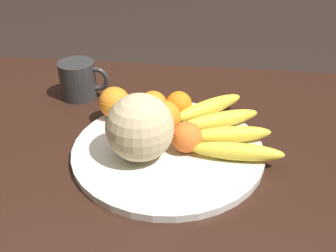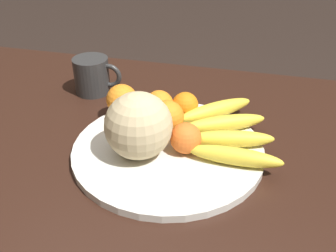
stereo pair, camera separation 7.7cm
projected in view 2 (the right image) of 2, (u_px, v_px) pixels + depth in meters
The scene contains 10 objects.
kitchen_table at pixel (133, 185), 0.86m from camera, with size 1.61×0.91×0.75m.
fruit_bowl at pixel (168, 150), 0.80m from camera, with size 0.39×0.39×0.02m.
melon at pixel (138, 126), 0.74m from camera, with size 0.13×0.13×0.13m.
banana_bunch at pixel (224, 130), 0.81m from camera, with size 0.23×0.26×0.04m.
orange_front_left at pixel (159, 104), 0.88m from camera, with size 0.06×0.06×0.06m.
orange_front_right at pixel (167, 117), 0.83m from camera, with size 0.07×0.07×0.07m.
orange_mid_center at pixel (122, 100), 0.89m from camera, with size 0.07×0.07×0.07m.
orange_back_left at pixel (185, 105), 0.88m from camera, with size 0.06×0.06×0.06m.
orange_back_right at pixel (186, 138), 0.77m from camera, with size 0.06×0.06×0.06m.
ceramic_mug at pixel (93, 75), 1.01m from camera, with size 0.13×0.09×0.09m.
Camera 2 is at (0.23, -0.62, 1.23)m, focal length 42.00 mm.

